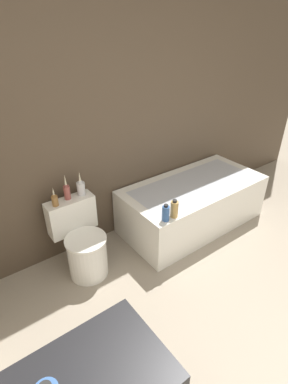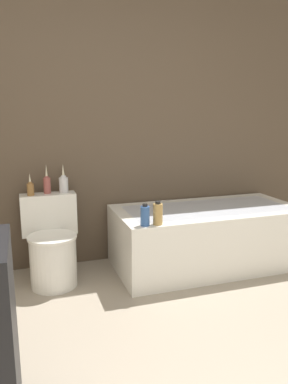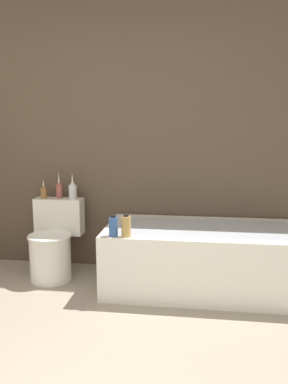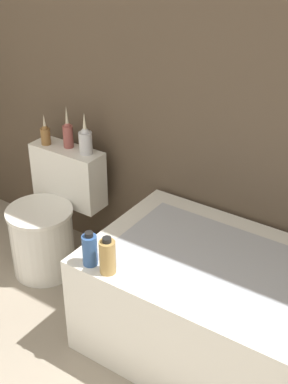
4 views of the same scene
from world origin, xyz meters
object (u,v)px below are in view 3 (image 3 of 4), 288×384
at_px(bathtub, 203,258).
at_px(toilet, 53,244).
at_px(vase_silver, 59,189).
at_px(shampoo_bottle_tall, 113,226).
at_px(shampoo_bottle_short, 126,226).
at_px(vase_bronze, 73,190).
at_px(vase_gold, 44,192).

distance_m(bathtub, toilet, 1.32).
bearing_deg(vase_silver, bathtub, -11.85).
bearing_deg(shampoo_bottle_tall, shampoo_bottle_short, -1.43).
bearing_deg(bathtub, toilet, 176.59).
xyz_separation_m(bathtub, shampoo_bottle_short, (-0.58, -0.33, 0.34)).
height_order(bathtub, vase_bronze, vase_bronze).
relative_size(vase_silver, vase_bronze, 1.03).
xyz_separation_m(toilet, shampoo_bottle_short, (0.73, -0.41, 0.30)).
distance_m(bathtub, shampoo_bottle_short, 0.75).
height_order(toilet, vase_bronze, vase_bronze).
relative_size(bathtub, shampoo_bottle_tall, 9.82).
height_order(vase_silver, shampoo_bottle_short, vase_silver).
distance_m(toilet, shampoo_bottle_tall, 0.81).
bearing_deg(vase_gold, bathtub, -9.18).
relative_size(toilet, vase_bronze, 2.91).
height_order(bathtub, vase_gold, vase_gold).
xyz_separation_m(vase_silver, shampoo_bottle_short, (0.73, -0.60, -0.16)).
distance_m(vase_silver, shampoo_bottle_short, 0.96).
bearing_deg(toilet, vase_gold, 130.18).
xyz_separation_m(toilet, vase_gold, (-0.13, 0.16, 0.44)).
distance_m(vase_bronze, shampoo_bottle_short, 0.86).
bearing_deg(shampoo_bottle_tall, vase_bronze, 130.38).
distance_m(toilet, shampoo_bottle_short, 0.89).
bearing_deg(toilet, bathtub, -3.41).
bearing_deg(vase_silver, toilet, -90.00).
relative_size(bathtub, shampoo_bottle_short, 9.14).
bearing_deg(toilet, vase_bronze, 55.32).
distance_m(toilet, vase_silver, 0.50).
relative_size(vase_gold, shampoo_bottle_tall, 1.10).
distance_m(bathtub, vase_silver, 1.43).
bearing_deg(shampoo_bottle_short, vase_silver, 140.56).
bearing_deg(bathtub, shampoo_bottle_tall, -154.46).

